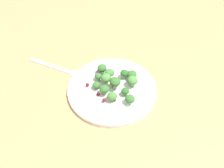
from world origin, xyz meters
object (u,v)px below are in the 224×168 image
broccoli_floret_0 (96,85)px  broccoli_floret_2 (132,80)px  plate (112,89)px  broccoli_floret_1 (112,96)px  fork (59,68)px

broccoli_floret_0 → broccoli_floret_2: broccoli_floret_2 is taller
plate → broccoli_floret_2: bearing=167.6°
broccoli_floret_0 → broccoli_floret_1: bearing=114.3°
plate → broccoli_floret_1: size_ratio=9.40×
broccoli_floret_0 → fork: bearing=-58.9°
plate → fork: (11.77, -14.02, -0.61)cm
broccoli_floret_0 → plate: bearing=163.2°
fork → broccoli_floret_0: bearing=121.1°
broccoli_floret_1 → fork: size_ratio=0.18×
broccoli_floret_1 → broccoli_floret_2: 7.61cm
broccoli_floret_1 → fork: 21.01cm
broccoli_floret_0 → broccoli_floret_1: (-2.44, 5.40, 0.33)cm
broccoli_floret_1 → broccoli_floret_2: broccoli_floret_2 is taller
plate → fork: bearing=-50.0°
broccoli_floret_2 → broccoli_floret_0: bearing=-14.3°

